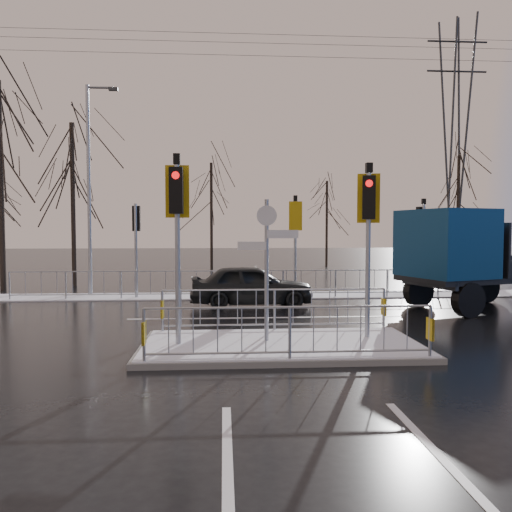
{
  "coord_description": "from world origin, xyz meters",
  "views": [
    {
      "loc": [
        -1.24,
        -10.56,
        2.56
      ],
      "look_at": [
        -0.28,
        3.94,
        1.8
      ],
      "focal_mm": 35.0,
      "sensor_mm": 36.0,
      "label": 1
    }
  ],
  "objects": [
    {
      "name": "tree_near_a",
      "position": [
        -10.5,
        11.0,
        6.11
      ],
      "size": [
        4.75,
        4.75,
        8.97
      ],
      "color": "black",
      "rests_on": "ground"
    },
    {
      "name": "street_lamp_left",
      "position": [
        -6.43,
        9.5,
        4.49
      ],
      "size": [
        1.25,
        0.18,
        8.2
      ],
      "color": "#90969D",
      "rests_on": "ground"
    },
    {
      "name": "tree_far_a",
      "position": [
        -2.0,
        22.0,
        4.82
      ],
      "size": [
        3.75,
        3.75,
        7.08
      ],
      "color": "black",
      "rests_on": "ground"
    },
    {
      "name": "traffic_island",
      "position": [
        -0.01,
        0.01,
        0.39
      ],
      "size": [
        6.0,
        3.04,
        4.15
      ],
      "color": "slate",
      "rests_on": "ground"
    },
    {
      "name": "flatbed_truck",
      "position": [
        6.6,
        4.82,
        1.69
      ],
      "size": [
        7.31,
        4.45,
        3.19
      ],
      "color": "black",
      "rests_on": "ground"
    },
    {
      "name": "car_far_lane",
      "position": [
        -0.29,
        6.11,
        0.7
      ],
      "size": [
        4.17,
        1.81,
        1.4
      ],
      "primitive_type": "imported",
      "rotation": [
        0.0,
        0.0,
        1.61
      ],
      "color": "black",
      "rests_on": "ground"
    },
    {
      "name": "tree_far_c",
      "position": [
        14.0,
        21.0,
        5.15
      ],
      "size": [
        4.0,
        4.0,
        7.55
      ],
      "color": "black",
      "rests_on": "ground"
    },
    {
      "name": "tree_near_b",
      "position": [
        -8.0,
        12.5,
        5.15
      ],
      "size": [
        4.0,
        4.0,
        7.55
      ],
      "color": "black",
      "rests_on": "ground"
    },
    {
      "name": "ground",
      "position": [
        0.0,
        0.0,
        0.0
      ],
      "size": [
        120.0,
        120.0,
        0.0
      ],
      "primitive_type": "plane",
      "color": "black",
      "rests_on": "ground"
    },
    {
      "name": "far_kerb_fixtures",
      "position": [
        0.29,
        8.09,
        1.02
      ],
      "size": [
        18.0,
        0.65,
        3.83
      ],
      "color": "#90969D",
      "rests_on": "ground"
    },
    {
      "name": "tree_far_b",
      "position": [
        6.0,
        24.0,
        4.18
      ],
      "size": [
        3.25,
        3.25,
        6.14
      ],
      "color": "black",
      "rests_on": "ground"
    },
    {
      "name": "lane_markings",
      "position": [
        0.0,
        -0.33,
        0.0
      ],
      "size": [
        8.0,
        11.38,
        0.01
      ],
      "color": "silver",
      "rests_on": "ground"
    },
    {
      "name": "pylon_wires",
      "position": [
        16.88,
        30.0,
        11.03
      ],
      "size": [
        70.0,
        2.38,
        19.97
      ],
      "color": "#2D3033",
      "rests_on": "ground"
    },
    {
      "name": "snow_verge",
      "position": [
        0.0,
        8.6,
        0.02
      ],
      "size": [
        30.0,
        2.0,
        0.04
      ],
      "primitive_type": "cube",
      "color": "white",
      "rests_on": "ground"
    }
  ]
}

